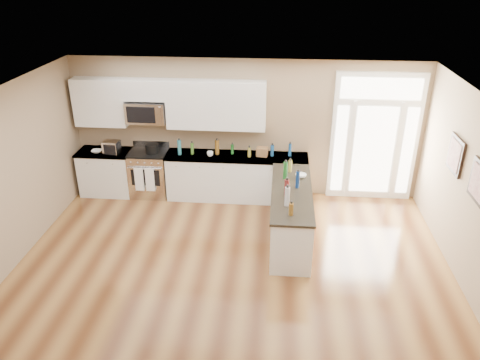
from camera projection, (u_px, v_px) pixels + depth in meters
The scene contains 20 objects.
ground at pixel (223, 322), 6.41m from camera, with size 8.00×8.00×0.00m, color #563018.
room_shell at pixel (221, 214), 5.68m from camera, with size 8.00×8.00×8.00m.
back_cabinet_left at pixel (108, 173), 9.77m from camera, with size 1.10×0.66×0.94m.
back_cabinet_right at pixel (237, 178), 9.55m from camera, with size 2.85×0.66×0.94m.
peninsula_cabinet at pixel (290, 216), 8.17m from camera, with size 0.69×2.32×0.94m.
upper_cabinet_left at pixel (100, 102), 9.25m from camera, with size 1.04×0.33×0.95m, color silver.
upper_cabinet_right at pixel (216, 105), 9.07m from camera, with size 1.94×0.33×0.95m, color silver.
upper_cabinet_short at pixel (145, 90), 9.06m from camera, with size 0.82×0.33×0.40m, color silver.
microwave at pixel (146, 112), 9.22m from camera, with size 0.78×0.41×0.42m.
entry_door at pixel (374, 138), 9.20m from camera, with size 1.70×0.10×2.60m.
wall_art_near at pixel (456, 155), 7.38m from camera, with size 0.05×0.58×0.58m.
wall_art_far at pixel (479, 182), 6.48m from camera, with size 0.05×0.58×0.58m.
kitchen_range at pixel (150, 173), 9.67m from camera, with size 0.76×0.68×1.08m.
stockpot at pixel (152, 148), 9.40m from camera, with size 0.26×0.26×0.20m, color black.
toaster_oven at pixel (112, 147), 9.37m from camera, with size 0.31×0.24×0.27m, color silver.
cardboard_box at pixel (262, 152), 9.28m from camera, with size 0.22×0.16×0.18m, color brown.
bowl_left at pixel (97, 151), 9.47m from camera, with size 0.21×0.21×0.05m, color white.
bowl_peninsula at pixel (301, 176), 8.41m from camera, with size 0.19×0.19×0.06m, color white.
cup_counter at pixel (210, 154), 9.28m from camera, with size 0.13×0.13×0.10m, color white.
counter_bottles at pixel (257, 166), 8.52m from camera, with size 2.39×2.43×0.32m.
Camera 1 is at (0.67, -4.90, 4.53)m, focal length 35.00 mm.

